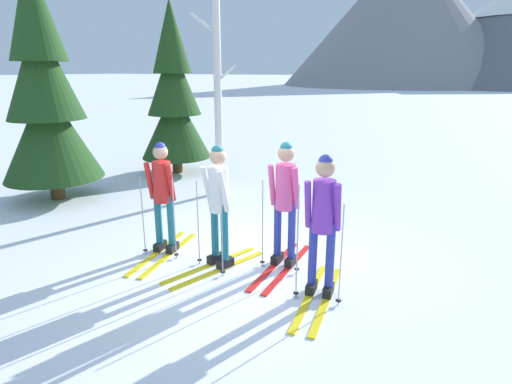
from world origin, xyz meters
The scene contains 9 objects.
ground_plane centered at (0.00, 0.00, 0.00)m, with size 400.00×400.00×0.00m, color white.
skier_in_red centered at (-1.35, -0.23, 0.97)m, with size 0.61×1.76×1.76m.
skier_in_white centered at (-0.32, -0.29, 1.00)m, with size 0.85×1.70×1.80m.
skier_in_pink centered at (0.50, 0.17, 1.02)m, with size 0.61×1.76×1.84m.
skier_in_purple centered at (1.26, -0.42, 1.02)m, with size 0.61×1.77×1.83m.
pine_tree_near centered at (-4.46, 4.25, 2.08)m, with size 1.88×1.88×4.54m.
pine_tree_mid centered at (-5.32, 1.00, 2.28)m, with size 2.06×2.06×4.99m.
birch_tree_tall centered at (-2.32, 3.03, 2.55)m, with size 0.83×0.54×5.07m.
mountain_ridge_distant centered at (-0.77, 78.86, 10.22)m, with size 61.28×49.70×23.29m.
Camera 1 is at (2.70, -5.15, 2.79)m, focal length 29.74 mm.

